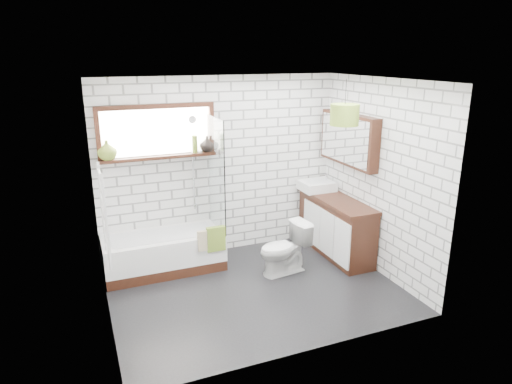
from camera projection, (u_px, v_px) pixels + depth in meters
name	position (u px, v px, depth m)	size (l,w,h in m)	color
floor	(255.00, 290.00, 5.59)	(3.40, 2.60, 0.01)	black
ceiling	(255.00, 80.00, 4.86)	(3.40, 2.60, 0.01)	white
wall_back	(220.00, 167.00, 6.38)	(3.40, 0.01, 2.50)	white
wall_front	(310.00, 232.00, 4.07)	(3.40, 0.01, 2.50)	white
wall_left	(99.00, 211.00, 4.61)	(0.01, 2.60, 2.50)	white
wall_right	(378.00, 178.00, 5.84)	(0.01, 2.60, 2.50)	white
window	(157.00, 132.00, 5.87)	(1.52, 0.16, 0.68)	black
towel_radiator	(104.00, 215.00, 4.64)	(0.06, 0.52, 1.00)	white
mirror_cabinet	(349.00, 139.00, 6.22)	(0.16, 1.20, 0.70)	black
shower_riser	(193.00, 163.00, 6.17)	(0.02, 0.02, 1.30)	silver
bathtub	(164.00, 252.00, 6.03)	(1.54, 0.68, 0.50)	white
shower_screen	(216.00, 174.00, 6.01)	(0.02, 0.72, 1.50)	white
towel_green	(216.00, 239.00, 5.89)	(0.24, 0.07, 0.33)	olive
towel_beige	(206.00, 240.00, 5.84)	(0.21, 0.05, 0.27)	tan
vanity	(336.00, 226.00, 6.50)	(0.47, 1.44, 0.83)	black
basin	(317.00, 186.00, 6.76)	(0.47, 0.41, 0.14)	white
tap	(326.00, 180.00, 6.79)	(0.03, 0.03, 0.18)	silver
toilet	(284.00, 249.00, 5.93)	(0.67, 0.38, 0.68)	white
vase_olive	(107.00, 152.00, 5.67)	(0.24, 0.24, 0.25)	olive
vase_dark	(207.00, 145.00, 6.14)	(0.20, 0.20, 0.21)	black
bottle	(195.00, 146.00, 6.08)	(0.07, 0.07, 0.23)	olive
pendant	(345.00, 115.00, 5.23)	(0.33, 0.33, 0.24)	olive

